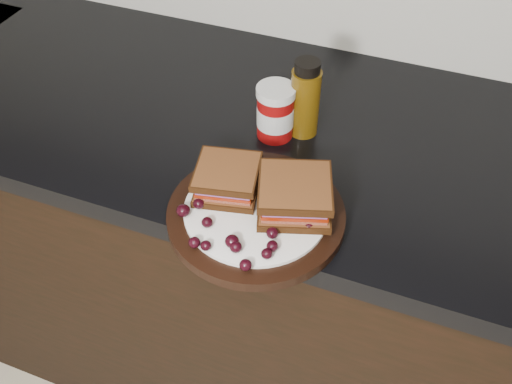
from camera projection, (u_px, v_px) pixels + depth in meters
The scene contains 29 objects.
base_cabinets at pixel (298, 283), 1.39m from camera, with size 3.96×0.58×0.86m, color black.
countertop at pixel (311, 141), 1.07m from camera, with size 3.98×0.60×0.04m, color black.
plate at pixel (256, 215), 0.90m from camera, with size 0.28×0.28×0.02m, color black.
sandwich_left at pixel (227, 179), 0.90m from camera, with size 0.10×0.10×0.05m, color brown, non-canonical shape.
sandwich_right at pixel (295, 195), 0.87m from camera, with size 0.11×0.11×0.05m, color brown, non-canonical shape.
grape_0 at pixel (183, 211), 0.87m from camera, with size 0.02×0.02×0.02m, color black.
grape_1 at pixel (207, 222), 0.85m from camera, with size 0.02×0.02×0.02m, color black.
grape_2 at pixel (194, 242), 0.83m from camera, with size 0.02×0.02×0.02m, color black.
grape_3 at pixel (206, 246), 0.82m from camera, with size 0.02×0.02×0.02m, color black.
grape_4 at pixel (232, 241), 0.83m from camera, with size 0.02×0.02×0.02m, color black.
grape_5 at pixel (236, 247), 0.82m from camera, with size 0.02×0.02×0.02m, color black.
grape_6 at pixel (246, 265), 0.80m from camera, with size 0.02×0.02×0.02m, color black.
grape_7 at pixel (267, 254), 0.81m from camera, with size 0.02×0.02×0.02m, color black.
grape_8 at pixel (272, 246), 0.82m from camera, with size 0.02×0.02×0.02m, color black.
grape_9 at pixel (272, 233), 0.84m from camera, with size 0.02×0.02×0.02m, color black.
grape_10 at pixel (309, 226), 0.85m from camera, with size 0.02×0.02×0.02m, color black.
grape_11 at pixel (306, 220), 0.86m from camera, with size 0.02×0.02×0.02m, color black.
grape_12 at pixel (305, 218), 0.86m from camera, with size 0.02×0.02×0.02m, color black.
grape_13 at pixel (305, 199), 0.89m from camera, with size 0.02×0.02×0.02m, color black.
grape_14 at pixel (245, 176), 0.93m from camera, with size 0.02×0.02×0.01m, color black.
grape_15 at pixel (235, 184), 0.91m from camera, with size 0.02×0.02×0.02m, color black.
grape_16 at pixel (220, 186), 0.91m from camera, with size 0.02×0.02×0.02m, color black.
grape_17 at pixel (215, 192), 0.90m from camera, with size 0.02×0.02×0.02m, color black.
grape_18 at pixel (199, 204), 0.88m from camera, with size 0.02×0.02×0.02m, color black.
grape_19 at pixel (231, 173), 0.93m from camera, with size 0.02×0.02×0.02m, color black.
grape_20 at pixel (227, 192), 0.90m from camera, with size 0.02×0.02×0.02m, color black.
grape_21 at pixel (215, 194), 0.90m from camera, with size 0.01×0.01×0.01m, color black.
condiment_jar at pixel (275, 112), 1.01m from camera, with size 0.07×0.07×0.10m, color maroon.
oil_bottle at pixel (305, 98), 1.00m from camera, with size 0.05×0.05×0.15m, color #513608.
Camera 1 is at (0.20, 0.90, 1.57)m, focal length 40.00 mm.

